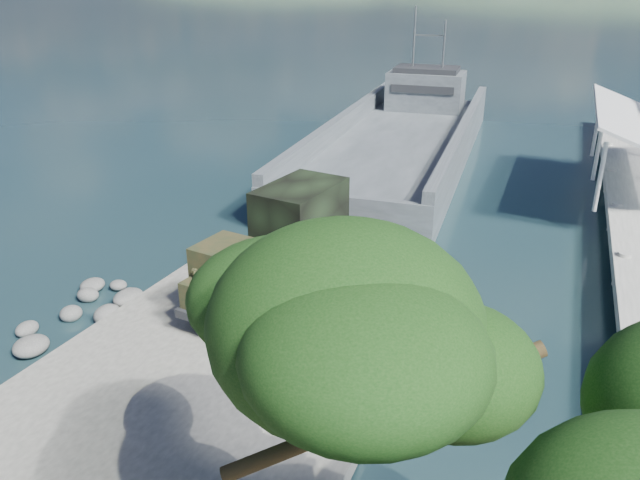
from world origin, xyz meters
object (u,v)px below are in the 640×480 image
at_px(military_truck, 280,243).
at_px(overhang_tree, 456,476).
at_px(soldier, 198,302).
at_px(landing_craft, 400,149).

bearing_deg(military_truck, overhang_tree, -48.75).
relative_size(soldier, overhang_tree, 0.19).
bearing_deg(soldier, overhang_tree, -60.43).
relative_size(military_truck, soldier, 4.79).
xyz_separation_m(soldier, overhang_tree, (9.63, -9.86, 4.89)).
height_order(landing_craft, soldier, landing_craft).
bearing_deg(landing_craft, overhang_tree, -78.12).
bearing_deg(overhang_tree, military_truck, 121.86).
bearing_deg(military_truck, landing_craft, 101.32).
height_order(landing_craft, military_truck, landing_craft).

